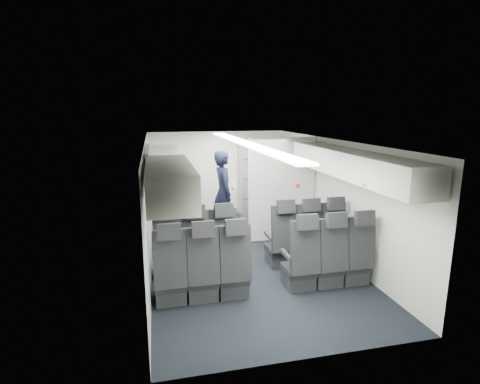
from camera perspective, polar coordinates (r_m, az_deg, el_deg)
name	(u,v)px	position (r m, az deg, el deg)	size (l,w,h in m)	color
cabin_shell	(245,198)	(6.73, 0.77, -0.93)	(3.41, 6.01, 2.16)	black
seat_row_front	(252,246)	(6.44, 1.89, -8.24)	(3.33, 0.56, 1.24)	black
seat_row_mid	(268,267)	(5.64, 4.27, -11.36)	(3.33, 0.56, 1.24)	black
overhead_bin_left_rear	(169,181)	(4.44, -10.71, 1.62)	(0.53, 1.80, 0.40)	silver
overhead_bin_left_front_open	(162,169)	(6.18, -11.77, 3.42)	(0.64, 1.70, 0.72)	#9E9E93
overhead_bin_right_rear	(383,172)	(5.33, 20.94, 2.80)	(0.53, 1.80, 0.40)	silver
overhead_bin_right_front	(325,157)	(6.84, 12.81, 5.25)	(0.53, 1.70, 0.40)	silver
bulkhead_partition	(282,189)	(7.76, 6.40, 0.43)	(1.40, 0.15, 2.13)	white
galley_unit	(256,179)	(9.58, 2.42, 2.00)	(0.85, 0.52, 1.90)	#939399
boarding_door	(152,193)	(8.10, -13.25, -0.21)	(0.12, 1.27, 1.86)	silver
flight_attendant	(223,193)	(8.12, -2.54, -0.10)	(0.67, 0.44, 1.84)	black
carry_on_bag	(166,166)	(6.07, -11.25, 3.86)	(0.40, 0.28, 0.24)	black
papers	(232,185)	(8.07, -1.16, 1.13)	(0.19, 0.02, 0.14)	white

